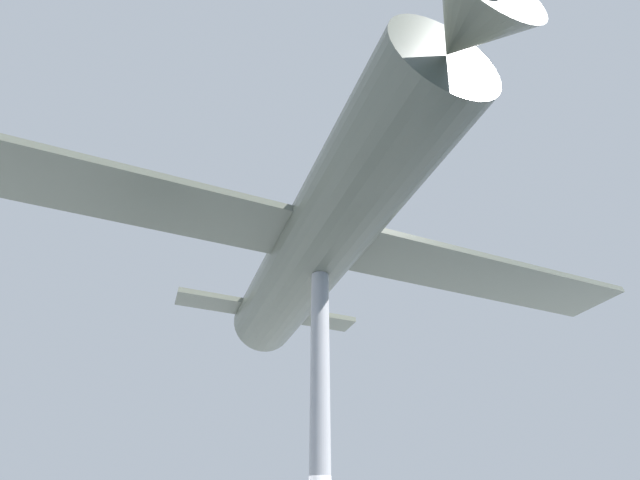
{
  "coord_description": "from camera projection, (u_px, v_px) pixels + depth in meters",
  "views": [
    {
      "loc": [
        4.88,
        7.83,
        1.51
      ],
      "look_at": [
        0.0,
        0.0,
        7.99
      ],
      "focal_mm": 24.0,
      "sensor_mm": 36.0,
      "label": 1
    }
  ],
  "objects": [
    {
      "name": "suspended_airplane",
      "position": [
        324.0,
        234.0,
        11.08
      ],
      "size": [
        19.89,
        13.05,
        3.62
      ],
      "rotation": [
        0.0,
        0.0,
        -0.18
      ],
      "color": "slate",
      "rests_on": "support_pylon_central"
    },
    {
      "name": "support_pylon_central",
      "position": [
        320.0,
        423.0,
        8.66
      ],
      "size": [
        0.43,
        0.43,
        6.91
      ],
      "color": "#B7B7BC",
      "rests_on": "ground_plane"
    }
  ]
}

